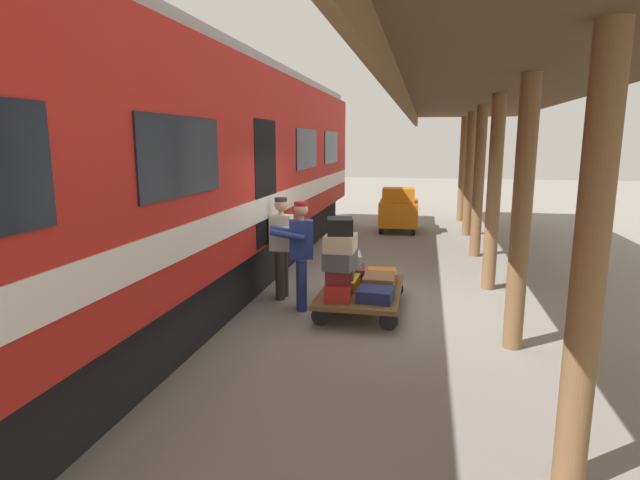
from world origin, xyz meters
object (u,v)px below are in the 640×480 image
baggage_tug (399,210)px  suitcase_orange_carryall (382,275)px  luggage_cart (361,292)px  suitcase_olive_duffel (342,269)px  suitcase_red_plastic (338,290)px  suitcase_maroon_trunk (338,275)px  porter_by_door (283,244)px  train_car (180,175)px  porter_in_overalls (300,252)px  suitcase_burgundy_valise (349,273)px  suitcase_yellow_case (344,282)px  suitcase_brown_leather (379,282)px  suitcase_navy_fabric (375,294)px  suitcase_gray_aluminum (348,260)px  suitcase_cream_canvas (340,243)px  suitcase_slate_roller (340,260)px  suitcase_black_hardshell (340,226)px

baggage_tug → suitcase_orange_carryall: bearing=90.8°
luggage_cart → suitcase_olive_duffel: 0.47m
suitcase_red_plastic → suitcase_maroon_trunk: bearing=84.3°
porter_by_door → baggage_tug: porter_by_door is taller
train_car → baggage_tug: size_ratio=9.56×
suitcase_maroon_trunk → porter_in_overalls: porter_in_overalls is taller
luggage_cart → suitcase_burgundy_valise: bearing=-63.9°
train_car → porter_by_door: train_car is taller
suitcase_red_plastic → suitcase_olive_duffel: bearing=-86.0°
suitcase_yellow_case → suitcase_maroon_trunk: (0.00, 0.59, 0.27)m
suitcase_brown_leather → suitcase_red_plastic: size_ratio=1.02×
porter_by_door → baggage_tug: 7.19m
suitcase_yellow_case → baggage_tug: (-0.45, -7.37, 0.20)m
suitcase_navy_fabric → suitcase_maroon_trunk: size_ratio=1.31×
suitcase_navy_fabric → suitcase_gray_aluminum: 1.29m
baggage_tug → train_car: bearing=65.2°
suitcase_olive_duffel → suitcase_cream_canvas: suitcase_cream_canvas is taller
suitcase_yellow_case → suitcase_cream_canvas: 0.97m
porter_by_door → baggage_tug: (-1.54, -7.02, -0.30)m
train_car → suitcase_brown_leather: train_car is taller
suitcase_slate_roller → baggage_tug: bearing=-93.0°
suitcase_slate_roller → suitcase_cream_canvas: bearing=-90.7°
suitcase_yellow_case → suitcase_slate_roller: size_ratio=1.39×
suitcase_orange_carryall → suitcase_red_plastic: bearing=63.9°
suitcase_slate_roller → suitcase_yellow_case: bearing=-86.7°
suitcase_cream_canvas → porter_in_overalls: 0.88m
suitcase_burgundy_valise → suitcase_slate_roller: bearing=91.7°
train_car → suitcase_orange_carryall: size_ratio=31.43×
luggage_cart → baggage_tug: bearing=-91.4°
train_car → porter_in_overalls: 2.47m
porter_in_overalls → suitcase_gray_aluminum: bearing=-131.5°
luggage_cart → suitcase_brown_leather: suitcase_brown_leather is taller
suitcase_gray_aluminum → porter_by_door: 1.13m
suitcase_olive_duffel → suitcase_gray_aluminum: 0.57m
suitcase_slate_roller → suitcase_gray_aluminum: (0.06, -1.20, -0.27)m
suitcase_black_hardshell → porter_by_door: (1.12, -0.92, -0.49)m
suitcase_red_plastic → suitcase_yellow_case: bearing=-90.0°
suitcase_yellow_case → suitcase_red_plastic: size_ratio=1.07×
suitcase_brown_leather → suitcase_slate_roller: suitcase_slate_roller is taller
suitcase_navy_fabric → porter_by_door: bearing=-28.9°
suitcase_brown_leather → porter_by_door: porter_by_door is taller
train_car → suitcase_burgundy_valise: 3.27m
suitcase_orange_carryall → suitcase_maroon_trunk: suitcase_maroon_trunk is taller
suitcase_red_plastic → suitcase_maroon_trunk: (0.00, 0.03, 0.23)m
suitcase_brown_leather → suitcase_burgundy_valise: bearing=-45.6°
suitcase_orange_carryall → porter_in_overalls: size_ratio=0.31×
suitcase_burgundy_valise → suitcase_olive_duffel: bearing=86.0°
suitcase_slate_roller → porter_by_door: bearing=-40.6°
porter_in_overalls → baggage_tug: porter_in_overalls is taller
suitcase_olive_duffel → porter_in_overalls: porter_in_overalls is taller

